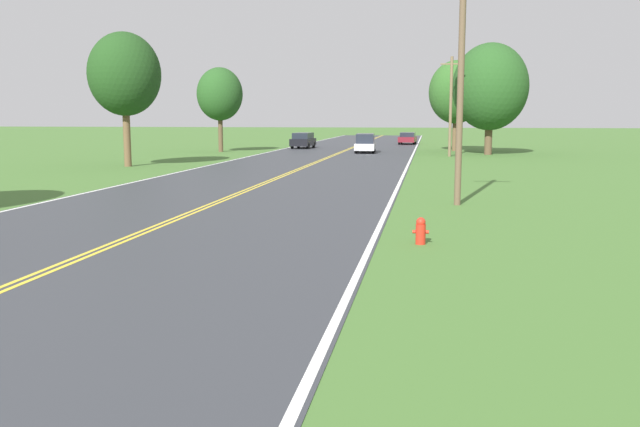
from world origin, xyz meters
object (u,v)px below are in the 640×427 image
tree_right_cluster (220,94)px  tree_far_back (490,87)px  tree_mid_treeline (124,75)px  car_silver_van_approaching (365,143)px  car_maroon_sedan_mid_far (408,138)px  tree_left_verge (456,92)px  fire_hydrant (421,231)px  car_black_hatchback_mid_near (303,140)px

tree_right_cluster → tree_far_back: 24.10m
tree_mid_treeline → tree_right_cluster: bearing=88.5°
tree_mid_treeline → car_silver_van_approaching: size_ratio=1.79×
tree_right_cluster → car_silver_van_approaching: bearing=2.5°
tree_far_back → car_maroon_sedan_mid_far: bearing=110.0°
tree_left_verge → tree_far_back: 6.36m
fire_hydrant → tree_far_back: size_ratio=0.07×
fire_hydrant → car_maroon_sedan_mid_far: (-2.44, 63.23, 0.37)m
tree_mid_treeline → car_black_hatchback_mid_near: bearing=75.9°
fire_hydrant → tree_mid_treeline: bearing=128.4°
fire_hydrant → tree_mid_treeline: 31.79m
car_black_hatchback_mid_near → car_maroon_sedan_mid_far: bearing=-37.8°
tree_mid_treeline → tree_right_cluster: (0.48, 18.67, -0.69)m
fire_hydrant → car_silver_van_approaching: car_silver_van_approaching is taller
tree_mid_treeline → tree_far_back: bearing=36.1°
tree_left_verge → tree_far_back: (2.62, -5.79, 0.23)m
tree_left_verge → tree_mid_treeline: (-21.94, -23.73, 0.44)m
tree_far_back → fire_hydrant: bearing=-96.9°
tree_mid_treeline → tree_right_cluster: 18.69m
tree_left_verge → tree_far_back: size_ratio=0.90×
tree_far_back → car_maroon_sedan_mid_far: size_ratio=1.90×
tree_right_cluster → tree_far_back: size_ratio=0.82×
car_black_hatchback_mid_near → car_maroon_sedan_mid_far: car_black_hatchback_mid_near is taller
fire_hydrant → tree_far_back: tree_far_back is taller
tree_left_verge → tree_right_cluster: 22.06m
car_black_hatchback_mid_near → car_maroon_sedan_mid_far: size_ratio=0.88×
car_black_hatchback_mid_near → tree_mid_treeline: bearing=168.6°
tree_right_cluster → car_silver_van_approaching: tree_right_cluster is taller
tree_mid_treeline → tree_left_verge: bearing=47.2°
tree_right_cluster → car_maroon_sedan_mid_far: tree_right_cluster is taller
car_maroon_sedan_mid_far → tree_far_back: bearing=22.4°
fire_hydrant → tree_mid_treeline: tree_mid_treeline is taller
tree_mid_treeline → car_maroon_sedan_mid_far: 42.60m
tree_left_verge → tree_mid_treeline: size_ratio=0.98×
fire_hydrant → tree_mid_treeline: size_ratio=0.08×
tree_far_back → car_black_hatchback_mid_near: 20.46m
fire_hydrant → tree_right_cluster: bearing=113.7°
car_silver_van_approaching → car_maroon_sedan_mid_far: 19.70m
tree_mid_treeline → tree_far_back: 30.41m
fire_hydrant → tree_left_verge: (2.50, 48.25, 5.15)m
tree_far_back → car_black_hatchback_mid_near: tree_far_back is taller
fire_hydrant → car_black_hatchback_mid_near: 52.78m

